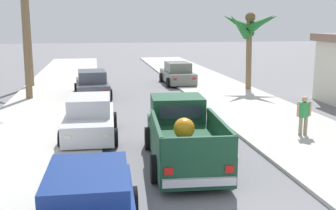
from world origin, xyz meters
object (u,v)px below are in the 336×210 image
(pickup_truck, at_px, (183,137))
(palm_tree_left_fore, at_px, (250,27))
(pedestrian, at_px, (304,114))
(car_left_mid, at_px, (90,118))
(car_right_near, at_px, (92,85))
(car_right_mid, at_px, (178,74))

(pickup_truck, bearing_deg, palm_tree_left_fore, 60.68)
(palm_tree_left_fore, bearing_deg, pedestrian, -100.64)
(car_left_mid, relative_size, palm_tree_left_fore, 0.88)
(car_left_mid, bearing_deg, car_right_near, 89.70)
(pedestrian, bearing_deg, car_right_mid, 97.75)
(car_right_mid, bearing_deg, pedestrian, -82.25)
(car_left_mid, xyz_separation_m, car_right_mid, (5.89, 12.39, 0.00))
(palm_tree_left_fore, relative_size, pedestrian, 3.09)
(pedestrian, bearing_deg, car_right_near, 127.59)
(pickup_truck, xyz_separation_m, car_right_near, (-2.82, 11.72, -0.07))
(car_right_near, height_order, palm_tree_left_fore, palm_tree_left_fore)
(car_left_mid, bearing_deg, car_right_mid, 64.56)
(pickup_truck, distance_m, car_right_near, 12.06)
(car_left_mid, height_order, car_right_mid, same)
(car_left_mid, relative_size, car_right_mid, 1.01)
(car_right_mid, bearing_deg, pickup_truck, -100.95)
(car_right_near, relative_size, pedestrian, 2.72)
(pickup_truck, bearing_deg, car_left_mid, 131.17)
(pickup_truck, relative_size, car_left_mid, 1.24)
(car_left_mid, distance_m, pedestrian, 7.97)
(car_right_near, bearing_deg, palm_tree_left_fore, 3.89)
(car_right_mid, height_order, pedestrian, pedestrian)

